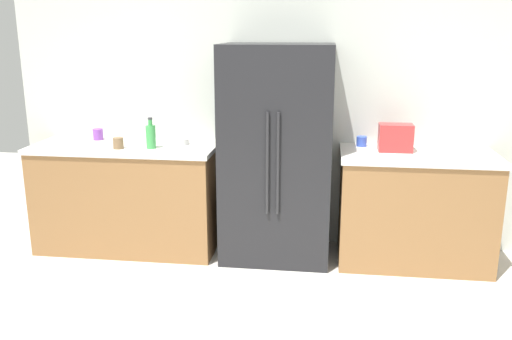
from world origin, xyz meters
name	(u,v)px	position (x,y,z in m)	size (l,w,h in m)	color
kitchen_back_panel	(278,88)	(0.00, 2.03, 1.36)	(4.60, 0.10, 2.72)	silver
counter_left	(128,196)	(-1.25, 1.66, 0.46)	(1.55, 0.66, 0.91)	olive
counter_right	(414,208)	(1.14, 1.66, 0.46)	(1.21, 0.66, 0.91)	olive
refrigerator	(277,154)	(0.03, 1.65, 0.87)	(0.88, 0.66, 1.75)	black
toaster	(396,138)	(0.97, 1.70, 1.02)	(0.26, 0.16, 0.22)	red
bottle_a	(151,136)	(-0.99, 1.55, 1.02)	(0.08, 0.08, 0.25)	green
cup_a	(98,134)	(-1.56, 1.82, 0.96)	(0.09, 0.09, 0.10)	purple
cup_b	(118,143)	(-1.25, 1.50, 0.96)	(0.08, 0.08, 0.09)	brown
cup_c	(362,141)	(0.71, 1.85, 0.96)	(0.08, 0.08, 0.08)	blue
bowl_a	(180,141)	(-0.80, 1.73, 0.94)	(0.16, 0.16, 0.05)	white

